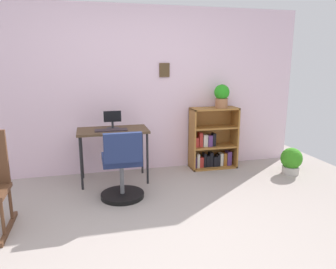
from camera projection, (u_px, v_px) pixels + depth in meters
name	position (u px, v px, depth m)	size (l,w,h in m)	color
ground_plane	(163.00, 246.00, 2.81)	(6.24, 6.24, 0.00)	#A59992
wall_back	(129.00, 91.00, 4.58)	(5.20, 0.12, 2.37)	silver
desk	(113.00, 134.00, 4.21)	(0.92, 0.51, 0.72)	#513A25
monitor	(113.00, 120.00, 4.21)	(0.23, 0.17, 0.24)	#262628
keyboard	(111.00, 130.00, 4.11)	(0.42, 0.14, 0.02)	#362B31
office_chair	(122.00, 170.00, 3.69)	(0.52, 0.55, 0.85)	black
bookshelf_low	(212.00, 141.00, 4.86)	(0.71, 0.30, 0.93)	#9D662D
potted_plant_on_shelf	(222.00, 95.00, 4.67)	(0.23, 0.23, 0.34)	#9E6642
potted_plant_floor	(291.00, 160.00, 4.59)	(0.31, 0.31, 0.39)	#B7B2A8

